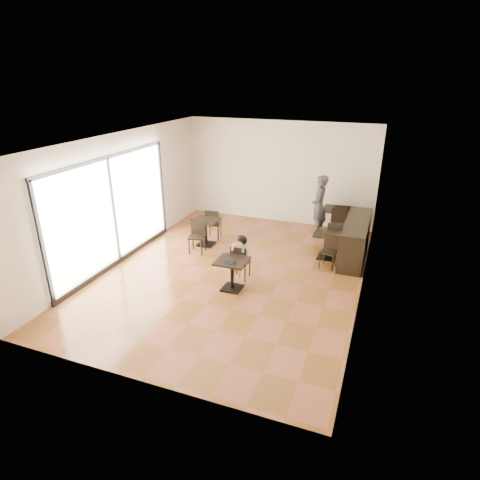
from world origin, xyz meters
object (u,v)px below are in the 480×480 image
at_px(chair_back_b, 338,225).
at_px(adult_patron, 319,206).
at_px(child, 241,257).
at_px(cafe_table_mid, 327,246).
at_px(chair_left_a, 214,224).
at_px(chair_mid_b, 329,252).
at_px(child_table, 232,275).
at_px(child_chair, 241,262).
at_px(chair_left_b, 197,237).
at_px(chair_back_a, 341,219).
at_px(cafe_table_left, 206,232).
at_px(cafe_table_back, 335,221).
at_px(chair_mid_a, 335,236).

bearing_deg(chair_back_b, adult_patron, 149.50).
height_order(child, cafe_table_mid, child).
height_order(child, chair_left_a, child).
bearing_deg(cafe_table_mid, chair_left_a, 176.20).
bearing_deg(chair_mid_b, child_table, -127.32).
relative_size(child_chair, chair_back_b, 0.90).
relative_size(child_chair, chair_mid_b, 1.03).
xyz_separation_m(child_chair, chair_left_a, (-1.62, 2.07, 0.02)).
height_order(adult_patron, chair_mid_b, adult_patron).
relative_size(child_table, chair_left_b, 0.80).
bearing_deg(chair_back_a, chair_back_b, 81.27).
bearing_deg(child_chair, cafe_table_left, -43.16).
relative_size(child_table, cafe_table_back, 0.90).
xyz_separation_m(child_chair, chair_back_a, (1.81, 3.71, 0.05)).
distance_m(child, chair_left_a, 2.63).
bearing_deg(chair_back_b, child_chair, -128.89).
xyz_separation_m(child_table, chair_back_b, (1.81, 3.67, 0.12)).
distance_m(chair_left_a, chair_left_b, 1.10).
xyz_separation_m(child_table, chair_left_b, (-1.62, 1.52, 0.09)).
bearing_deg(chair_back_a, child_table, 58.24).
bearing_deg(child_chair, adult_patron, -109.38).
bearing_deg(child_table, adult_patron, 73.17).
height_order(child_table, child, child).
bearing_deg(cafe_table_left, chair_mid_b, -3.64).
bearing_deg(child_chair, chair_left_a, -51.92).
xyz_separation_m(cafe_table_mid, chair_back_a, (0.11, 1.86, 0.13)).
bearing_deg(cafe_table_mid, chair_back_a, 86.52).
bearing_deg(chair_mid_b, chair_back_a, 98.12).
xyz_separation_m(cafe_table_left, chair_mid_b, (3.46, -0.22, 0.04)).
relative_size(cafe_table_left, chair_mid_a, 0.89).
bearing_deg(chair_left_b, chair_left_a, 80.26).
xyz_separation_m(child, cafe_table_left, (-1.62, 1.52, -0.17)).
xyz_separation_m(child_chair, adult_patron, (1.18, 3.37, 0.48)).
xyz_separation_m(chair_mid_a, chair_back_b, (-0.03, 0.71, 0.06)).
relative_size(child, chair_back_b, 1.13).
distance_m(adult_patron, chair_back_a, 0.83).
distance_m(cafe_table_back, chair_mid_a, 1.28).
height_order(cafe_table_back, chair_back_b, chair_back_b).
relative_size(child_table, child, 0.66).
relative_size(cafe_table_mid, chair_left_a, 0.77).
height_order(adult_patron, chair_mid_a, adult_patron).
relative_size(child_table, chair_back_a, 0.75).
distance_m(child_chair, chair_left_b, 1.89).
relative_size(chair_mid_a, chair_left_a, 0.93).
distance_m(cafe_table_mid, chair_back_a, 1.86).
height_order(chair_mid_b, chair_back_b, chair_back_b).
relative_size(chair_left_b, chair_back_b, 0.94).
xyz_separation_m(cafe_table_back, chair_mid_a, (0.19, -1.26, 0.02)).
relative_size(child_table, cafe_table_left, 0.96).
bearing_deg(chair_left_a, child_chair, 118.34).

